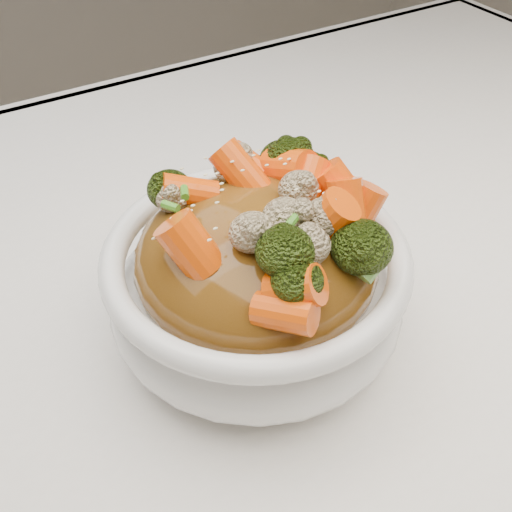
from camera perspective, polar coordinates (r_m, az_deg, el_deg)
tablecloth at (r=0.47m, az=1.61°, el=-5.15°), size 1.20×0.80×0.04m
bowl at (r=0.40m, az=0.00°, el=-3.15°), size 0.22×0.22×0.08m
sauce_base at (r=0.39m, az=0.00°, el=-0.30°), size 0.18×0.18×0.09m
carrots at (r=0.35m, az=0.00°, el=6.64°), size 0.18×0.18×0.05m
broccoli at (r=0.35m, az=0.00°, el=6.52°), size 0.18×0.18×0.04m
cauliflower at (r=0.35m, az=0.00°, el=6.27°), size 0.18×0.18×0.03m
scallions at (r=0.35m, az=0.00°, el=6.76°), size 0.13×0.13×0.02m
sesame_seeds at (r=0.35m, az=0.00°, el=6.76°), size 0.16×0.16×0.01m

